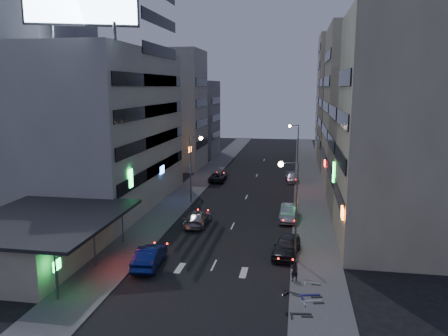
% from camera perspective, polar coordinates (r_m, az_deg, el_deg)
% --- Properties ---
extents(ground, '(180.00, 180.00, 0.00)m').
position_cam_1_polar(ground, '(31.76, -2.76, -15.37)').
color(ground, black).
rests_on(ground, ground).
extents(sidewalk_left, '(4.00, 120.00, 0.12)m').
position_cam_1_polar(sidewalk_left, '(61.18, -4.07, -2.51)').
color(sidewalk_left, '#4C4C4F').
rests_on(sidewalk_left, ground).
extents(sidewalk_right, '(4.00, 120.00, 0.12)m').
position_cam_1_polar(sidewalk_right, '(59.53, 11.09, -3.05)').
color(sidewalk_right, '#4C4C4F').
rests_on(sidewalk_right, ground).
extents(food_court, '(11.00, 13.00, 3.88)m').
position_cam_1_polar(food_court, '(37.94, -23.31, -8.60)').
color(food_court, beige).
rests_on(food_court, ground).
extents(white_building, '(14.00, 24.00, 18.00)m').
position_cam_1_polar(white_building, '(53.44, -16.24, 4.91)').
color(white_building, '#A9A9A5').
rests_on(white_building, ground).
extents(grey_tower, '(10.00, 14.00, 34.00)m').
position_cam_1_polar(grey_tower, '(60.30, -23.29, 12.70)').
color(grey_tower, gray).
rests_on(grey_tower, ground).
extents(shophouse_near, '(10.00, 11.00, 20.00)m').
position_cam_1_polar(shophouse_near, '(39.56, 22.46, 4.14)').
color(shophouse_near, beige).
rests_on(shophouse_near, ground).
extents(shophouse_mid, '(11.00, 12.00, 16.00)m').
position_cam_1_polar(shophouse_mid, '(51.07, 20.06, 3.32)').
color(shophouse_mid, gray).
rests_on(shophouse_mid, ground).
extents(shophouse_far, '(10.00, 14.00, 22.00)m').
position_cam_1_polar(shophouse_far, '(63.55, 17.72, 7.48)').
color(shophouse_far, beige).
rests_on(shophouse_far, ground).
extents(far_left_a, '(11.00, 10.00, 20.00)m').
position_cam_1_polar(far_left_a, '(76.14, -7.02, 7.57)').
color(far_left_a, '#A9A9A5').
rests_on(far_left_a, ground).
extents(far_left_b, '(12.00, 10.00, 15.00)m').
position_cam_1_polar(far_left_b, '(88.93, -4.89, 6.42)').
color(far_left_b, gray).
rests_on(far_left_b, ground).
extents(far_right_a, '(11.00, 12.00, 18.00)m').
position_cam_1_polar(far_right_a, '(78.58, 16.50, 6.58)').
color(far_right_a, gray).
rests_on(far_right_a, ground).
extents(far_right_b, '(12.00, 12.00, 24.00)m').
position_cam_1_polar(far_right_b, '(92.41, 15.91, 9.01)').
color(far_right_b, beige).
rests_on(far_right_b, ground).
extents(street_lamp_right_near, '(1.60, 0.44, 8.02)m').
position_cam_1_polar(street_lamp_right_near, '(34.93, 8.83, -3.67)').
color(street_lamp_right_near, '#595B60').
rests_on(street_lamp_right_near, sidewalk_right).
extents(street_lamp_left, '(1.60, 0.44, 8.02)m').
position_cam_1_polar(street_lamp_left, '(52.03, -3.98, 1.12)').
color(street_lamp_left, '#595B60').
rests_on(street_lamp_left, sidewalk_left).
extents(street_lamp_right_far, '(1.60, 0.44, 8.02)m').
position_cam_1_polar(street_lamp_right_far, '(68.41, 9.30, 3.28)').
color(street_lamp_right_far, '#595B60').
rests_on(street_lamp_right_far, sidewalk_right).
extents(parked_car_right_near, '(2.56, 5.01, 1.63)m').
position_cam_1_polar(parked_car_right_near, '(37.23, 8.18, -10.09)').
color(parked_car_right_near, '#242429').
rests_on(parked_car_right_near, ground).
extents(parked_car_right_mid, '(2.04, 5.05, 1.63)m').
position_cam_1_polar(parked_car_right_mid, '(46.71, 8.52, -5.79)').
color(parked_car_right_mid, '#95979D').
rests_on(parked_car_right_mid, ground).
extents(parked_car_left, '(2.32, 4.85, 1.34)m').
position_cam_1_polar(parked_car_left, '(64.96, -0.84, -1.16)').
color(parked_car_left, '#29282D').
rests_on(parked_car_left, ground).
extents(parked_car_right_far, '(2.27, 4.56, 1.27)m').
position_cam_1_polar(parked_car_right_far, '(65.30, 8.89, -1.26)').
color(parked_car_right_far, '#ADAEB5').
rests_on(parked_car_right_far, ground).
extents(road_car_blue, '(2.07, 5.07, 1.63)m').
position_cam_1_polar(road_car_blue, '(35.32, -9.69, -11.30)').
color(road_car_blue, navy).
rests_on(road_car_blue, ground).
extents(road_car_silver, '(2.12, 5.12, 1.48)m').
position_cam_1_polar(road_car_silver, '(44.75, -3.47, -6.53)').
color(road_car_silver, '#A1A4AA').
rests_on(road_car_silver, ground).
extents(person, '(0.67, 0.59, 1.54)m').
position_cam_1_polar(person, '(32.55, 9.20, -13.10)').
color(person, black).
rests_on(person, sidewalk_right).
extents(scooter_black_a, '(0.87, 2.03, 1.20)m').
position_cam_1_polar(scooter_black_a, '(28.59, 11.42, -17.07)').
color(scooter_black_a, black).
rests_on(scooter_black_a, sidewalk_right).
extents(scooter_silver_a, '(1.13, 2.10, 1.22)m').
position_cam_1_polar(scooter_silver_a, '(30.29, 12.69, -15.44)').
color(scooter_silver_a, '#B4B7BC').
rests_on(scooter_silver_a, sidewalk_right).
extents(scooter_blue, '(1.18, 2.17, 1.26)m').
position_cam_1_polar(scooter_blue, '(31.04, 12.44, -14.72)').
color(scooter_blue, navy).
rests_on(scooter_blue, sidewalk_right).
extents(scooter_black_b, '(1.15, 1.72, 1.00)m').
position_cam_1_polar(scooter_black_b, '(30.77, 10.19, -15.14)').
color(scooter_black_b, black).
rests_on(scooter_black_b, sidewalk_right).
extents(scooter_silver_b, '(0.80, 1.78, 1.05)m').
position_cam_1_polar(scooter_silver_b, '(32.64, 12.55, -13.62)').
color(scooter_silver_b, '#ADB0B5').
rests_on(scooter_silver_b, sidewalk_right).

